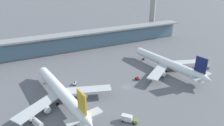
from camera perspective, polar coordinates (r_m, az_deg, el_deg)
name	(u,v)px	position (r m, az deg, el deg)	size (l,w,h in m)	color
ground_plane	(126,87)	(115.44, 3.99, -6.77)	(1200.00, 1200.00, 0.00)	slate
airliner_left_stand	(61,92)	(102.73, -14.27, -8.16)	(49.25, 64.61, 17.23)	white
airliner_centre_stand	(168,63)	(136.50, 15.66, -0.11)	(49.35, 64.67, 17.23)	white
service_truck_near_nose_red	(137,78)	(123.06, 7.25, -4.41)	(1.80, 2.92, 2.05)	#B21E1E
service_truck_under_wing_olive	(129,118)	(89.72, 4.75, -15.55)	(6.67, 6.90, 3.10)	olive
service_truck_mid_apron_white	(75,83)	(118.72, -10.61, -5.76)	(2.87, 3.33, 2.05)	silver
service_truck_by_tail_red	(204,66)	(150.34, 24.75, -0.81)	(7.89, 7.43, 2.95)	#B21E1E
service_truck_on_taxiway_white	(36,122)	(93.46, -20.83, -15.44)	(5.45, 8.79, 2.95)	silver
terminal_building	(83,40)	(174.54, -8.29, 6.54)	(200.67, 12.80, 15.20)	#9E998E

